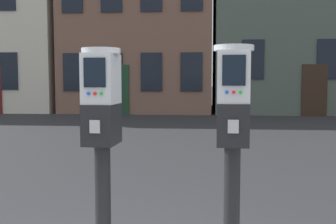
% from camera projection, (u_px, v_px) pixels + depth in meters
% --- Properties ---
extents(parking_meter_near_kerb, '(0.23, 0.26, 1.52)m').
position_uv_depth(parking_meter_near_kerb, '(102.00, 133.00, 2.28)').
color(parking_meter_near_kerb, black).
rests_on(parking_meter_near_kerb, sidewalk_slab).
extents(parking_meter_twin_adjacent, '(0.23, 0.26, 1.53)m').
position_uv_depth(parking_meter_twin_adjacent, '(233.00, 133.00, 2.22)').
color(parking_meter_twin_adjacent, black).
rests_on(parking_meter_twin_adjacent, sidewalk_slab).
extents(townhouse_green_painted, '(7.21, 6.98, 10.09)m').
position_uv_depth(townhouse_green_painted, '(4.00, 10.00, 20.80)').
color(townhouse_green_painted, beige).
rests_on(townhouse_green_painted, ground_plane).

